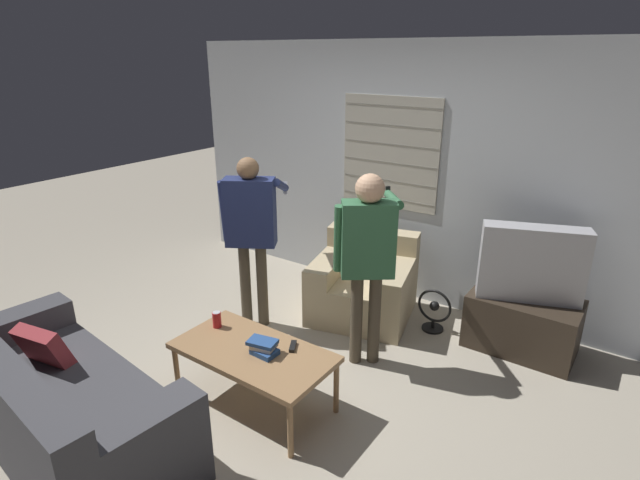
{
  "coord_description": "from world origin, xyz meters",
  "views": [
    {
      "loc": [
        2.18,
        -2.45,
        2.43
      ],
      "look_at": [
        0.0,
        0.65,
        1.0
      ],
      "focal_mm": 28.0,
      "sensor_mm": 36.0,
      "label": 1
    }
  ],
  "objects_px": {
    "person_left_standing": "(251,223)",
    "book_stack": "(264,347)",
    "armchair_beige": "(364,284)",
    "tv": "(532,264)",
    "spare_remote": "(293,346)",
    "floor_fan": "(434,311)",
    "person_right_standing": "(368,247)",
    "couch_blue": "(60,405)",
    "coffee_table": "(253,355)",
    "soda_can": "(217,319)"
  },
  "relations": [
    {
      "from": "person_left_standing",
      "to": "book_stack",
      "type": "distance_m",
      "value": 1.33
    },
    {
      "from": "floor_fan",
      "to": "spare_remote",
      "type": "bearing_deg",
      "value": -105.62
    },
    {
      "from": "couch_blue",
      "to": "person_right_standing",
      "type": "xyz_separation_m",
      "value": [
        1.12,
        1.96,
        0.71
      ]
    },
    {
      "from": "soda_can",
      "to": "floor_fan",
      "type": "xyz_separation_m",
      "value": [
        1.09,
        1.65,
        -0.32
      ]
    },
    {
      "from": "coffee_table",
      "to": "book_stack",
      "type": "bearing_deg",
      "value": 8.09
    },
    {
      "from": "coffee_table",
      "to": "floor_fan",
      "type": "distance_m",
      "value": 1.86
    },
    {
      "from": "couch_blue",
      "to": "armchair_beige",
      "type": "xyz_separation_m",
      "value": [
        0.7,
        2.67,
        -0.0
      ]
    },
    {
      "from": "couch_blue",
      "to": "soda_can",
      "type": "xyz_separation_m",
      "value": [
        0.31,
        1.1,
        0.21
      ]
    },
    {
      "from": "couch_blue",
      "to": "floor_fan",
      "type": "height_order",
      "value": "couch_blue"
    },
    {
      "from": "tv",
      "to": "soda_can",
      "type": "bearing_deg",
      "value": 24.06
    },
    {
      "from": "armchair_beige",
      "to": "coffee_table",
      "type": "relative_size",
      "value": 0.96
    },
    {
      "from": "spare_remote",
      "to": "book_stack",
      "type": "bearing_deg",
      "value": -156.35
    },
    {
      "from": "tv",
      "to": "armchair_beige",
      "type": "bearing_deg",
      "value": -11.49
    },
    {
      "from": "tv",
      "to": "book_stack",
      "type": "relative_size",
      "value": 3.79
    },
    {
      "from": "couch_blue",
      "to": "armchair_beige",
      "type": "distance_m",
      "value": 2.76
    },
    {
      "from": "couch_blue",
      "to": "book_stack",
      "type": "distance_m",
      "value": 1.35
    },
    {
      "from": "tv",
      "to": "coffee_table",
      "type": "bearing_deg",
      "value": 33.01
    },
    {
      "from": "book_stack",
      "to": "person_right_standing",
      "type": "bearing_deg",
      "value": 73.16
    },
    {
      "from": "coffee_table",
      "to": "soda_can",
      "type": "distance_m",
      "value": 0.46
    },
    {
      "from": "person_right_standing",
      "to": "floor_fan",
      "type": "xyz_separation_m",
      "value": [
        0.28,
        0.79,
        -0.82
      ]
    },
    {
      "from": "couch_blue",
      "to": "tv",
      "type": "bearing_deg",
      "value": 59.59
    },
    {
      "from": "spare_remote",
      "to": "floor_fan",
      "type": "height_order",
      "value": "spare_remote"
    },
    {
      "from": "tv",
      "to": "person_left_standing",
      "type": "xyz_separation_m",
      "value": [
        -2.17,
        -1.0,
        0.21
      ]
    },
    {
      "from": "soda_can",
      "to": "floor_fan",
      "type": "relative_size",
      "value": 0.31
    },
    {
      "from": "armchair_beige",
      "to": "tv",
      "type": "height_order",
      "value": "tv"
    },
    {
      "from": "coffee_table",
      "to": "floor_fan",
      "type": "xyz_separation_m",
      "value": [
        0.65,
        1.73,
        -0.22
      ]
    },
    {
      "from": "person_right_standing",
      "to": "book_stack",
      "type": "xyz_separation_m",
      "value": [
        -0.28,
        -0.93,
        -0.51
      ]
    },
    {
      "from": "floor_fan",
      "to": "person_right_standing",
      "type": "bearing_deg",
      "value": -109.26
    },
    {
      "from": "armchair_beige",
      "to": "coffee_table",
      "type": "height_order",
      "value": "armchair_beige"
    },
    {
      "from": "tv",
      "to": "floor_fan",
      "type": "distance_m",
      "value": 0.97
    },
    {
      "from": "tv",
      "to": "person_right_standing",
      "type": "bearing_deg",
      "value": 22.13
    },
    {
      "from": "armchair_beige",
      "to": "person_left_standing",
      "type": "xyz_separation_m",
      "value": [
        -0.73,
        -0.77,
        0.71
      ]
    },
    {
      "from": "couch_blue",
      "to": "person_left_standing",
      "type": "relative_size",
      "value": 1.26
    },
    {
      "from": "coffee_table",
      "to": "tv",
      "type": "distance_m",
      "value": 2.37
    },
    {
      "from": "book_stack",
      "to": "floor_fan",
      "type": "relative_size",
      "value": 0.55
    },
    {
      "from": "armchair_beige",
      "to": "tv",
      "type": "bearing_deg",
      "value": 174.36
    },
    {
      "from": "couch_blue",
      "to": "armchair_beige",
      "type": "bearing_deg",
      "value": 81.4
    },
    {
      "from": "coffee_table",
      "to": "person_left_standing",
      "type": "xyz_separation_m",
      "value": [
        -0.78,
        0.87,
        0.6
      ]
    },
    {
      "from": "armchair_beige",
      "to": "coffee_table",
      "type": "distance_m",
      "value": 1.65
    },
    {
      "from": "book_stack",
      "to": "soda_can",
      "type": "distance_m",
      "value": 0.53
    },
    {
      "from": "soda_can",
      "to": "armchair_beige",
      "type": "bearing_deg",
      "value": 76.11
    },
    {
      "from": "person_left_standing",
      "to": "spare_remote",
      "type": "bearing_deg",
      "value": -65.9
    },
    {
      "from": "person_right_standing",
      "to": "book_stack",
      "type": "bearing_deg",
      "value": -143.4
    },
    {
      "from": "couch_blue",
      "to": "floor_fan",
      "type": "bearing_deg",
      "value": 69.16
    },
    {
      "from": "couch_blue",
      "to": "spare_remote",
      "type": "height_order",
      "value": "couch_blue"
    },
    {
      "from": "book_stack",
      "to": "floor_fan",
      "type": "xyz_separation_m",
      "value": [
        0.56,
        1.72,
        -0.31
      ]
    },
    {
      "from": "tv",
      "to": "soda_can",
      "type": "xyz_separation_m",
      "value": [
        -1.83,
        -1.79,
        -0.28
      ]
    },
    {
      "from": "person_right_standing",
      "to": "tv",
      "type": "bearing_deg",
      "value": 5.98
    },
    {
      "from": "soda_can",
      "to": "person_right_standing",
      "type": "bearing_deg",
      "value": 46.72
    },
    {
      "from": "coffee_table",
      "to": "soda_can",
      "type": "xyz_separation_m",
      "value": [
        -0.44,
        0.08,
        0.1
      ]
    }
  ]
}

